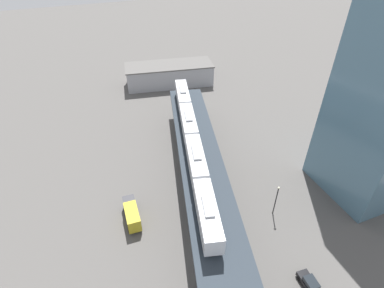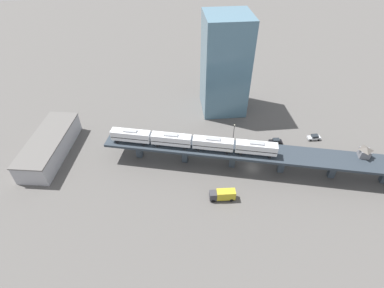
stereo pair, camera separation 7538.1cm
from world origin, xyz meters
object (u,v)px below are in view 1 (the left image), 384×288
object	(u,v)px
street_lamp	(276,198)
delivery_truck	(132,213)
street_car_black	(310,284)
subway_train	(192,140)
warehouse_building	(169,74)

from	to	relation	value
street_lamp	delivery_truck	bearing A→B (deg)	162.00
street_car_black	street_lamp	xyz separation A→B (m)	(3.04, 14.20, 3.17)
subway_train	street_car_black	world-z (taller)	subway_train
delivery_truck	street_lamp	bearing A→B (deg)	-18.00
street_car_black	warehouse_building	distance (m)	75.07
street_lamp	warehouse_building	size ratio (longest dim) A/B	0.23
street_car_black	street_lamp	distance (m)	14.86
warehouse_building	subway_train	bearing A→B (deg)	-102.03
street_car_black	delivery_truck	xyz separation A→B (m)	(-22.05, 22.35, 0.82)
street_lamp	warehouse_building	distance (m)	60.81
delivery_truck	warehouse_building	xyz separation A→B (m)	(24.32, 52.65, 1.65)
delivery_truck	street_lamp	xyz separation A→B (m)	(25.09, -8.15, 2.35)
subway_train	warehouse_building	size ratio (longest dim) A/B	1.64
subway_train	street_lamp	world-z (taller)	subway_train
delivery_truck	warehouse_building	distance (m)	58.02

